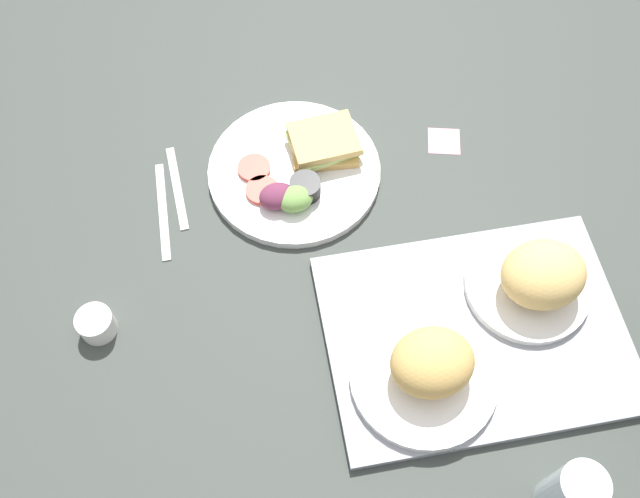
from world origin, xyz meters
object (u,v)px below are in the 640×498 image
sticky_note (444,141)px  knife (163,210)px  bread_plate_near (538,278)px  drinking_glass (571,493)px  fork (177,187)px  espresso_cup (96,324)px  serving_tray (475,333)px  bread_plate_far (429,368)px  plate_with_salad (298,170)px

sticky_note → knife: bearing=2.7°
bread_plate_near → drinking_glass: 30.97cm
drinking_glass → fork: 76.17cm
espresso_cup → knife: size_ratio=0.29×
drinking_glass → knife: 74.68cm
serving_tray → bread_plate_far: bearing=26.9°
espresso_cup → fork: espresso_cup is taller
serving_tray → sticky_note: (-7.36, -35.80, -0.74)cm
sticky_note → bread_plate_near: bearing=95.8°
serving_tray → plate_with_salad: size_ratio=1.53×
serving_tray → drinking_glass: bearing=95.8°
drinking_glass → fork: size_ratio=0.73×
plate_with_salad → drinking_glass: bearing=109.8°
espresso_cup → plate_with_salad: bearing=-150.6°
serving_tray → espresso_cup: bearing=-15.0°
drinking_glass → knife: drinking_glass is taller
bread_plate_near → knife: bread_plate_near is taller
serving_tray → plate_with_salad: bearing=-61.2°
serving_tray → knife: (42.88, -33.41, -0.55)cm
bread_plate_near → bread_plate_far: bearing=24.6°
serving_tray → sticky_note: 36.56cm
fork → serving_tray: bearing=46.7°
plate_with_salad → fork: size_ratio=1.73×
espresso_cup → fork: 27.40cm
drinking_glass → knife: size_ratio=0.66×
fork → bread_plate_near: bearing=56.7°
serving_tray → knife: 54.36cm
drinking_glass → sticky_note: bearing=-94.5°
serving_tray → bread_plate_near: size_ratio=2.32×
knife → sticky_note: 50.30cm
drinking_glass → serving_tray: bearing=-84.2°
serving_tray → espresso_cup: (55.19, -14.76, 1.20)cm
knife → sticky_note: knife is taller
espresso_cup → sticky_note: bearing=-161.4°
drinking_glass → knife: (45.45, -58.95, -5.99)cm
bread_plate_near → sticky_note: (3.22, -31.43, -5.76)cm
bread_plate_far → sticky_note: (-16.94, -40.67, -5.13)cm
bread_plate_far → drinking_glass: drinking_glass is taller
knife → serving_tray: bearing=56.2°
bread_plate_far → fork: bearing=-54.4°
bread_plate_near → sticky_note: 32.11cm
serving_tray → fork: 54.68cm
bread_plate_near → knife: 61.09cm
knife → sticky_note: size_ratio=3.39×
bread_plate_far → bread_plate_near: bearing=-155.4°
espresso_cup → sticky_note: espresso_cup is taller
fork → knife: size_ratio=0.89×
espresso_cup → fork: (-15.31, -22.65, -1.75)cm
drinking_glass → sticky_note: drinking_glass is taller
serving_tray → bread_plate_near: (-10.58, -4.37, 5.02)cm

